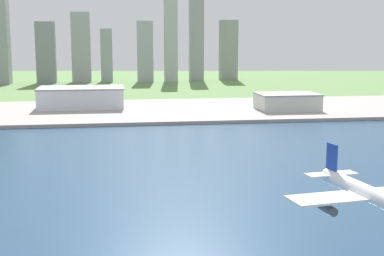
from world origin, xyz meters
TOP-DOWN VIEW (x-y plane):
  - ground_plane at (0.00, 300.00)m, footprint 2400.00×2400.00m
  - water_bay at (0.00, 240.00)m, footprint 840.00×360.00m
  - industrial_pier at (0.00, 490.00)m, footprint 840.00×140.00m
  - airplane_landing at (33.37, 169.04)m, footprint 36.71×41.01m
  - warehouse_main at (-43.64, 507.48)m, footprint 67.24×41.56m
  - warehouse_annex at (114.75, 470.50)m, footprint 46.20×34.30m
  - distant_skyline at (-39.36, 812.94)m, footprint 357.87×72.18m

SIDE VIEW (x-z plane):
  - ground_plane at x=0.00m, z-range 0.00..0.00m
  - water_bay at x=0.00m, z-range 0.00..0.15m
  - industrial_pier at x=0.00m, z-range 0.00..2.50m
  - warehouse_annex at x=114.75m, z-range 2.52..15.17m
  - warehouse_main at x=-43.64m, z-range 2.52..18.86m
  - airplane_landing at x=33.37m, z-range 17.01..28.81m
  - distant_skyline at x=-39.36m, z-range -22.30..127.89m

